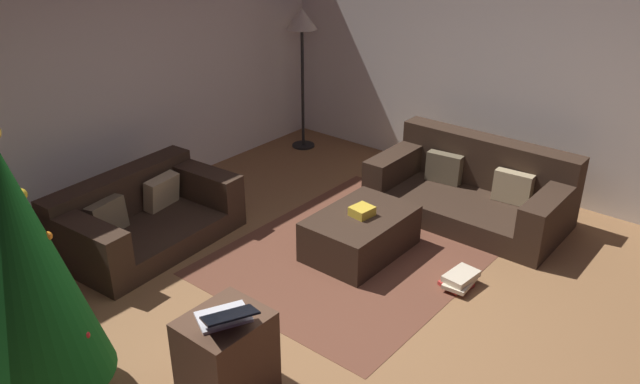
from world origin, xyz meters
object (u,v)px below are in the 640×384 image
object	(u,v)px
couch_right	(473,189)
tv_remote	(361,208)
side_table	(227,356)
corner_lamp	(302,30)
laptop	(226,316)
ottoman	(360,233)
christmas_tree	(23,267)
book_stack	(459,280)
gift_box	(362,211)
couch_left	(141,216)

from	to	relation	value
couch_right	tv_remote	xyz separation A→B (m)	(-1.23, 0.47, 0.12)
couch_right	side_table	size ratio (longest dim) A/B	3.14
corner_lamp	laptop	bearing A→B (deg)	-145.12
ottoman	christmas_tree	bearing A→B (deg)	171.27
ottoman	book_stack	bearing A→B (deg)	-85.95
gift_box	corner_lamp	xyz separation A→B (m)	(1.62, 2.08, 1.04)
ottoman	tv_remote	world-z (taller)	tv_remote
tv_remote	side_table	bearing A→B (deg)	-152.05
tv_remote	book_stack	size ratio (longest dim) A/B	0.47
couch_right	gift_box	size ratio (longest dim) A/B	10.10
book_stack	corner_lamp	world-z (taller)	corner_lamp
couch_right	ottoman	bearing A→B (deg)	71.70
ottoman	christmas_tree	distance (m)	2.86
book_stack	corner_lamp	xyz separation A→B (m)	(1.55, 3.02, 1.39)
ottoman	corner_lamp	xyz separation A→B (m)	(1.61, 2.07, 1.26)
gift_box	book_stack	bearing A→B (deg)	-85.49
side_table	corner_lamp	bearing A→B (deg)	34.52
christmas_tree	couch_left	bearing A→B (deg)	37.89
tv_remote	laptop	world-z (taller)	laptop
couch_right	corner_lamp	world-z (taller)	corner_lamp
corner_lamp	couch_left	bearing A→B (deg)	-171.61
gift_box	book_stack	xyz separation A→B (m)	(0.07, -0.94, -0.35)
couch_right	laptop	world-z (taller)	laptop
ottoman	gift_box	size ratio (longest dim) A/B	5.31
couch_left	laptop	xyz separation A→B (m)	(-0.87, -2.10, 0.40)
couch_right	tv_remote	world-z (taller)	couch_right
tv_remote	book_stack	xyz separation A→B (m)	(-0.01, -1.01, -0.32)
side_table	tv_remote	bearing A→B (deg)	12.23
tv_remote	christmas_tree	size ratio (longest dim) A/B	0.09
tv_remote	christmas_tree	world-z (taller)	christmas_tree
christmas_tree	book_stack	bearing A→B (deg)	-26.24
side_table	corner_lamp	distance (m)	4.48
book_stack	side_table	bearing A→B (deg)	164.35
laptop	corner_lamp	bearing A→B (deg)	34.88
gift_box	tv_remote	size ratio (longest dim) A/B	1.15
gift_box	tv_remote	xyz separation A→B (m)	(0.09, 0.07, -0.03)
christmas_tree	corner_lamp	distance (m)	4.65
gift_box	corner_lamp	distance (m)	2.83
side_table	laptop	bearing A→B (deg)	-115.77
tv_remote	side_table	distance (m)	2.08
ottoman	gift_box	bearing A→B (deg)	-114.43
couch_left	side_table	distance (m)	2.22
laptop	couch_right	bearing A→B (deg)	0.31
corner_lamp	ottoman	bearing A→B (deg)	-128.00
couch_right	book_stack	size ratio (longest dim) A/B	5.48
couch_left	christmas_tree	world-z (taller)	christmas_tree
gift_box	book_stack	size ratio (longest dim) A/B	0.54
gift_box	christmas_tree	bearing A→B (deg)	170.95
christmas_tree	laptop	world-z (taller)	christmas_tree
tv_remote	corner_lamp	size ratio (longest dim) A/B	0.09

